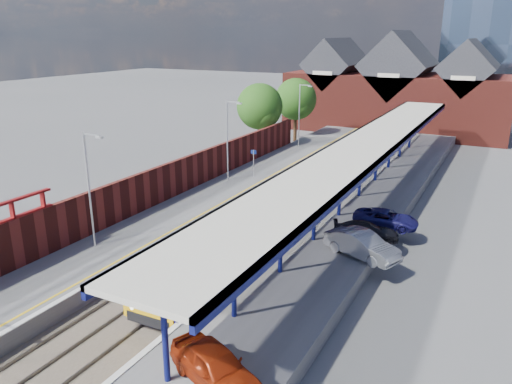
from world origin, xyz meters
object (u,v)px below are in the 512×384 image
platform_sign (254,159)px  parked_car_blue (386,219)px  train (357,150)px  parked_car_silver (362,245)px  parked_car_dark (366,231)px  lamp_post_c (229,136)px  lamp_post_d (300,111)px  lamp_post_b (90,183)px  parked_car_red (215,366)px

platform_sign → parked_car_blue: platform_sign is taller
train → parked_car_silver: size_ratio=14.55×
parked_car_dark → lamp_post_c: bearing=40.9°
train → lamp_post_c: size_ratio=9.42×
parked_car_blue → lamp_post_c: bearing=68.3°
platform_sign → lamp_post_d: bearing=95.6°
parked_car_blue → lamp_post_b: bearing=123.2°
lamp_post_b → lamp_post_d: (0.00, 32.00, 0.00)m
parked_car_red → parked_car_blue: bearing=17.5°
train → parked_car_blue: size_ratio=15.55×
lamp_post_d → parked_car_red: bearing=-71.7°
parked_car_silver → parked_car_dark: bearing=31.5°
parked_car_blue → parked_car_red: bearing=170.5°
train → lamp_post_c: 14.61m
lamp_post_c → platform_sign: (1.36, 2.00, -2.30)m
parked_car_red → lamp_post_c: bearing=52.3°
lamp_post_c → platform_sign: lamp_post_c is taller
parked_car_silver → parked_car_blue: parked_car_silver is taller
platform_sign → parked_car_dark: platform_sign is taller
parked_car_silver → lamp_post_d: bearing=50.7°
platform_sign → parked_car_red: 27.86m
train → parked_car_dark: (6.42, -19.55, -0.54)m
lamp_post_d → parked_car_dark: 27.76m
lamp_post_b → parked_car_dark: (14.27, 8.44, -3.41)m
train → parked_car_silver: 23.11m
lamp_post_d → parked_car_dark: (14.27, -23.56, -3.41)m
train → parked_car_red: train is taller
train → lamp_post_b: size_ratio=9.42×
parked_car_silver → parked_car_dark: (-0.45, 2.51, -0.16)m
parked_car_red → parked_car_silver: size_ratio=0.94×
train → lamp_post_b: 29.21m
lamp_post_c → lamp_post_d: bearing=90.0°
lamp_post_c → parked_car_red: (13.02, -23.29, -3.27)m
parked_car_red → parked_car_dark: bearing=18.5°
lamp_post_c → parked_car_blue: (14.85, -4.78, -3.40)m
lamp_post_b → platform_sign: (1.36, 18.00, -2.30)m
parked_car_silver → parked_car_blue: bearing=20.0°
train → lamp_post_d: (-7.86, 4.02, 2.87)m
lamp_post_c → parked_car_blue: lamp_post_c is taller
train → parked_car_blue: train is taller
lamp_post_d → parked_car_silver: lamp_post_d is taller
platform_sign → parked_car_silver: size_ratio=0.55×
parked_car_silver → parked_car_blue: size_ratio=1.07×
lamp_post_c → parked_car_dark: 16.51m
parked_car_dark → parked_car_blue: (0.57, 2.78, 0.01)m
lamp_post_d → parked_car_blue: bearing=-54.5°
train → parked_car_silver: train is taller
lamp_post_b → parked_car_silver: lamp_post_b is taller
lamp_post_b → lamp_post_c: size_ratio=1.00×
train → parked_car_blue: bearing=-67.4°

